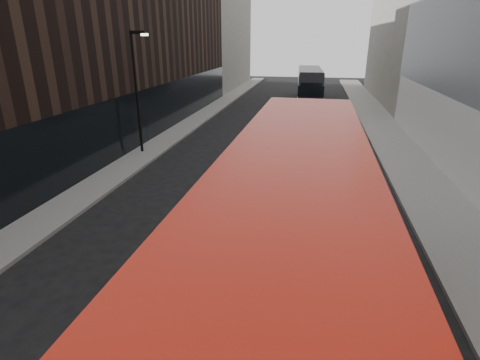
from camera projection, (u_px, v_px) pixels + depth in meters
The scene contains 11 objects.
sidewalk_right at pixel (389, 137), 26.91m from camera, with size 3.00×80.00×0.15m, color slate.
sidewalk_left at pixel (184, 128), 29.72m from camera, with size 2.00×80.00×0.15m, color slate.
building_victorian at pixel (409, 9), 40.23m from camera, with size 6.50×24.00×21.00m.
building_left_mid at pixel (161, 35), 32.48m from camera, with size 5.00×24.00×14.00m, color black.
building_left_far at pixel (221, 40), 52.84m from camera, with size 5.00×20.00×13.00m, color slate.
street_lamp at pixel (137, 85), 21.88m from camera, with size 1.06×0.22×7.00m.
red_bus at pixel (295, 239), 8.06m from camera, with size 2.96×12.08×4.85m.
grey_bus at pixel (309, 84), 42.53m from camera, with size 3.17×11.19×3.58m.
car_a at pixel (336, 195), 15.56m from camera, with size 1.53×3.80×1.30m, color black.
car_b at pixel (329, 124), 28.06m from camera, with size 1.57×4.51×1.49m, color gray.
car_c at pixel (322, 121), 29.07m from camera, with size 1.94×4.77×1.38m, color black.
Camera 1 is at (2.04, -2.84, 6.74)m, focal length 28.00 mm.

